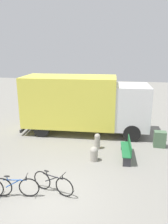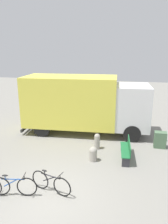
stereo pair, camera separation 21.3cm
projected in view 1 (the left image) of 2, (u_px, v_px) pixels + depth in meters
ground_plane at (50, 196)px, 7.78m from camera, size 60.00×60.00×0.00m
delivery_truck at (83, 102)px, 13.32m from camera, size 7.75×3.13×3.48m
park_bench at (127, 149)px, 10.38m from camera, size 0.58×1.82×0.88m
bicycle_middle at (15, 187)px, 7.64m from camera, size 1.67×0.48×0.83m
bicycle_far at (53, 183)px, 7.86m from camera, size 1.66×0.55×0.83m
bollard_near_bench at (94, 153)px, 10.15m from camera, size 0.38×0.38×0.70m
bollard_far_bench at (97, 140)px, 11.37m from camera, size 0.30×0.30×0.83m
utility_box at (160, 139)px, 11.58m from camera, size 0.61×0.42×0.87m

